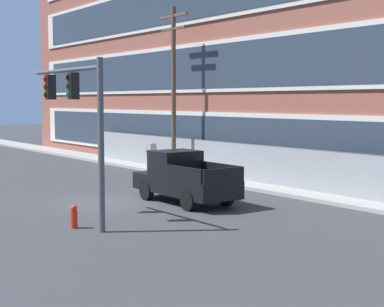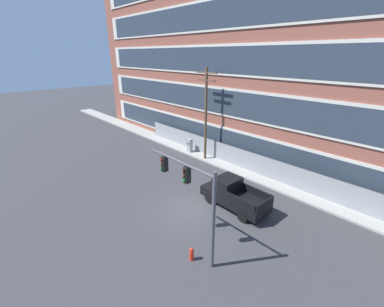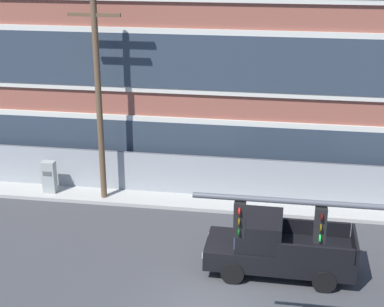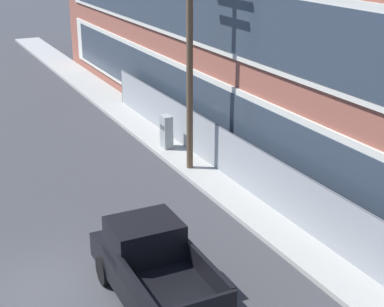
# 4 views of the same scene
# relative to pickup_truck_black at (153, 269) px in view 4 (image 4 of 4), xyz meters

# --- Properties ---
(ground_plane) EXTENTS (160.00, 160.00, 0.00)m
(ground_plane) POSITION_rel_pickup_truck_black_xyz_m (-1.85, -2.52, -0.97)
(ground_plane) COLOR #38383A
(sidewalk_building_side) EXTENTS (80.00, 2.09, 0.16)m
(sidewalk_building_side) POSITION_rel_pickup_truck_black_xyz_m (-1.85, 5.37, -0.89)
(sidewalk_building_side) COLOR #9E9B93
(sidewalk_building_side) RESTS_ON ground
(chain_link_fence) EXTENTS (31.46, 0.06, 2.02)m
(chain_link_fence) POSITION_rel_pickup_truck_black_xyz_m (-2.40, 5.78, 0.05)
(chain_link_fence) COLOR gray
(chain_link_fence) RESTS_ON ground
(pickup_truck_black) EXTENTS (5.16, 2.14, 2.10)m
(pickup_truck_black) POSITION_rel_pickup_truck_black_xyz_m (0.00, 0.00, 0.00)
(pickup_truck_black) COLOR black
(pickup_truck_black) RESTS_ON ground
(utility_pole_near_corner) EXTENTS (2.59, 0.26, 9.34)m
(utility_pole_near_corner) POSITION_rel_pickup_truck_black_xyz_m (-7.68, 4.85, 4.19)
(utility_pole_near_corner) COLOR brown
(utility_pole_near_corner) RESTS_ON ground
(electrical_cabinet) EXTENTS (0.58, 0.42, 1.64)m
(electrical_cabinet) POSITION_rel_pickup_truck_black_xyz_m (-10.24, 4.96, -0.15)
(electrical_cabinet) COLOR #939993
(electrical_cabinet) RESTS_ON ground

